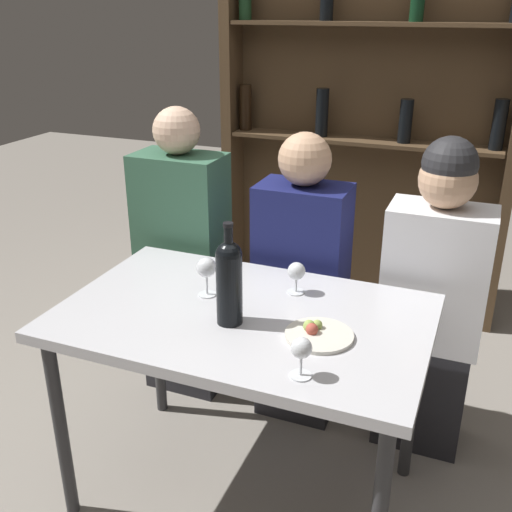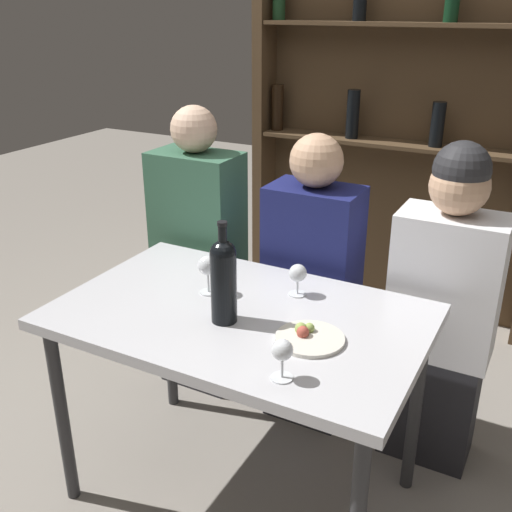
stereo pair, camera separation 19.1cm
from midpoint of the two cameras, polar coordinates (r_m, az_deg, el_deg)
name	(u,v)px [view 2 (the right image)]	position (r m, az deg, el deg)	size (l,w,h in m)	color
ground_plane	(242,489)	(2.33, 1.16, -21.41)	(10.00, 10.00, 0.00)	gray
dining_table	(240,332)	(1.93, 1.31, -7.31)	(1.16, 0.73, 0.73)	silver
wine_rack_wall	(400,91)	(3.26, 15.24, 14.93)	(1.56, 0.21, 2.37)	#4C3823
wine_bottle	(223,277)	(1.77, -0.04, -2.13)	(0.08, 0.08, 0.32)	black
wine_glass_0	(298,274)	(1.98, 6.77, -1.81)	(0.06, 0.06, 0.11)	silver
wine_glass_1	(282,352)	(1.55, 6.12, -9.21)	(0.06, 0.06, 0.11)	silver
wine_glass_2	(208,267)	(1.97, -1.86, -1.08)	(0.07, 0.07, 0.13)	silver
food_plate_0	(309,337)	(1.75, 8.18, -7.71)	(0.20, 0.20, 0.04)	silver
seated_person_left	(199,261)	(2.59, -3.34, -0.53)	(0.37, 0.22, 1.26)	#26262B
seated_person_center	(311,292)	(2.39, 7.58, -3.47)	(0.35, 0.22, 1.20)	#26262B
seated_person_right	(442,315)	(2.28, 19.62, -5.36)	(0.37, 0.22, 1.22)	#26262B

